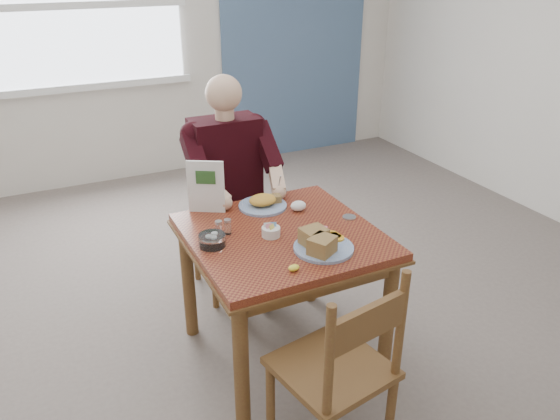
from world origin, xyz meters
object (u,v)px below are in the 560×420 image
chair_far (227,218)px  near_plate (321,243)px  table (282,252)px  chair_near (339,372)px  far_plate (264,202)px  diner (230,174)px

chair_far → near_plate: size_ratio=2.60×
table → chair_near: 0.74m
table → far_plate: bearing=82.9°
table → chair_far: (0.00, 0.80, -0.16)m
table → diner: (0.00, 0.71, 0.17)m
chair_far → far_plate: bearing=-85.4°
near_plate → far_plate: bearing=94.6°
diner → near_plate: diner is taller
chair_near → far_plate: chair_near is taller
chair_far → near_plate: (0.08, -1.03, 0.31)m
chair_far → diner: diner is taller
chair_near → near_plate: size_ratio=2.60×
chair_far → diner: bearing=-90.0°
chair_near → chair_far: bearing=86.4°
diner → near_plate: bearing=-84.9°
chair_far → near_plate: 1.08m
table → chair_near: size_ratio=0.97×
table → chair_far: size_ratio=0.97×
chair_far → far_plate: 0.57m
table → chair_far: chair_far is taller
diner → far_plate: bearing=-84.3°
table → near_plate: 0.29m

